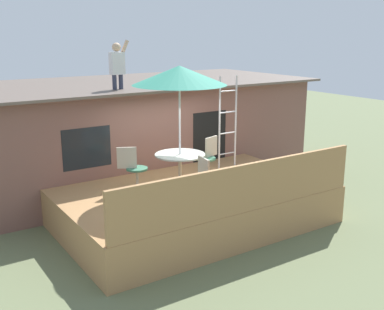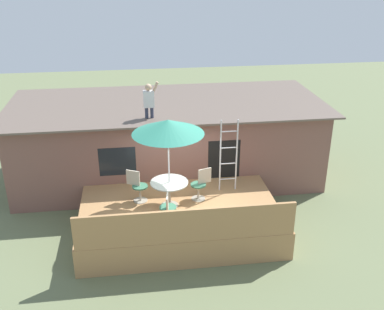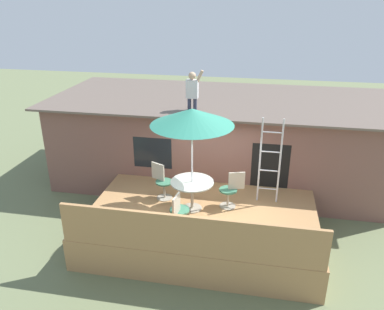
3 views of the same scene
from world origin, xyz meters
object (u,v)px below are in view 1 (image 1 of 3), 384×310
Objects in this scene: patio_chair_left at (133,169)px; patio_chair_right at (208,158)px; patio_table at (180,161)px; step_ladder at (228,123)px; patio_umbrella at (179,75)px; patio_chair_near at (200,180)px; person_figure at (117,63)px.

patio_chair_right is at bearing 22.06° from patio_chair_left.
patio_table is 2.00m from step_ladder.
patio_umbrella is at bearing -0.00° from patio_chair_right.
patio_chair_near is at bearing -97.71° from patio_umbrella.
patio_chair_near is at bearing -35.39° from patio_chair_left.
step_ladder is at bearing -41.32° from patio_chair_near.
patio_umbrella is at bearing -79.60° from person_figure.
step_ladder is at bearing 22.13° from patio_table.
patio_umbrella reaches higher than patio_chair_right.
patio_chair_left and patio_chair_right have the same top height.
patio_chair_right is at bearing -53.86° from person_figure.
patio_umbrella is 2.76× the size of patio_chair_left.
patio_chair_left is (-0.86, 0.43, -0.13)m from patio_table.
patio_table is at bearing 0.00° from patio_chair_near.
patio_umbrella is at bearing -0.00° from patio_chair_left.
patio_umbrella reaches higher than step_ladder.
step_ladder is 1.17m from patio_chair_right.
person_figure is at bearing 12.50° from patio_chair_near.
patio_table is at bearing -157.87° from step_ladder.
step_ladder reaches higher than patio_chair_right.
patio_chair_right is at bearing -32.46° from patio_chair_near.
person_figure is (-0.38, 2.06, 1.92)m from patio_table.
patio_chair_near is at bearing 31.97° from patio_chair_right.
patio_table is 0.94× the size of person_figure.
patio_chair_right and patio_chair_near have the same top height.
step_ladder is at bearing 32.80° from patio_chair_left.
person_figure is (-0.38, 2.06, 0.16)m from patio_umbrella.
patio_chair_left is at bearing -106.44° from person_figure.
patio_chair_left is 1.00× the size of patio_chair_right.
patio_chair_left is at bearing 36.03° from patio_chair_near.
patio_chair_left is 1.78m from patio_chair_right.
patio_table is 0.97m from patio_chair_left.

